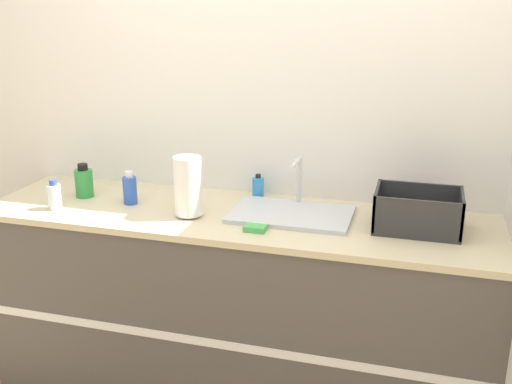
{
  "coord_description": "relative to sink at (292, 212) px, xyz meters",
  "views": [
    {
      "loc": [
        0.77,
        -2.1,
        1.87
      ],
      "look_at": [
        0.1,
        0.28,
        1.06
      ],
      "focal_mm": 42.0,
      "sensor_mm": 36.0,
      "label": 1
    }
  ],
  "objects": [
    {
      "name": "bottle_clear",
      "position": [
        -1.07,
        -0.21,
        0.04
      ],
      "size": [
        0.06,
        0.06,
        0.14
      ],
      "color": "silver",
      "rests_on": "counter_cabinet"
    },
    {
      "name": "bottle_green",
      "position": [
        -1.03,
        -0.01,
        0.05
      ],
      "size": [
        0.09,
        0.09,
        0.16
      ],
      "color": "#2D8C3D",
      "rests_on": "counter_cabinet"
    },
    {
      "name": "dish_rack",
      "position": [
        0.54,
        -0.01,
        0.05
      ],
      "size": [
        0.35,
        0.25,
        0.17
      ],
      "color": "#2D2D2D",
      "rests_on": "counter_cabinet"
    },
    {
      "name": "soap_dispenser",
      "position": [
        -0.21,
        0.2,
        0.03
      ],
      "size": [
        0.06,
        0.06,
        0.12
      ],
      "color": "#338CCC",
      "rests_on": "counter_cabinet"
    },
    {
      "name": "sink",
      "position": [
        0.0,
        0.0,
        0.0
      ],
      "size": [
        0.53,
        0.34,
        0.24
      ],
      "color": "silver",
      "rests_on": "counter_cabinet"
    },
    {
      "name": "paper_towel_roll",
      "position": [
        -0.44,
        -0.13,
        0.12
      ],
      "size": [
        0.12,
        0.12,
        0.27
      ],
      "color": "#4C4C51",
      "rests_on": "counter_cabinet"
    },
    {
      "name": "counter_cabinet",
      "position": [
        -0.24,
        -0.04,
        -0.49
      ],
      "size": [
        2.33,
        0.65,
        0.94
      ],
      "color": "#514C47",
      "rests_on": "ground_plane"
    },
    {
      "name": "bottle_blue",
      "position": [
        -0.77,
        -0.04,
        0.05
      ],
      "size": [
        0.07,
        0.07,
        0.16
      ],
      "color": "#2D56B7",
      "rests_on": "counter_cabinet"
    },
    {
      "name": "sponge",
      "position": [
        -0.11,
        -0.22,
        -0.01
      ],
      "size": [
        0.09,
        0.06,
        0.02
      ],
      "color": "#4CB259",
      "rests_on": "counter_cabinet"
    },
    {
      "name": "wall_back",
      "position": [
        -0.24,
        0.3,
        0.34
      ],
      "size": [
        4.71,
        0.06,
        2.6
      ],
      "color": "silver",
      "rests_on": "ground_plane"
    }
  ]
}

